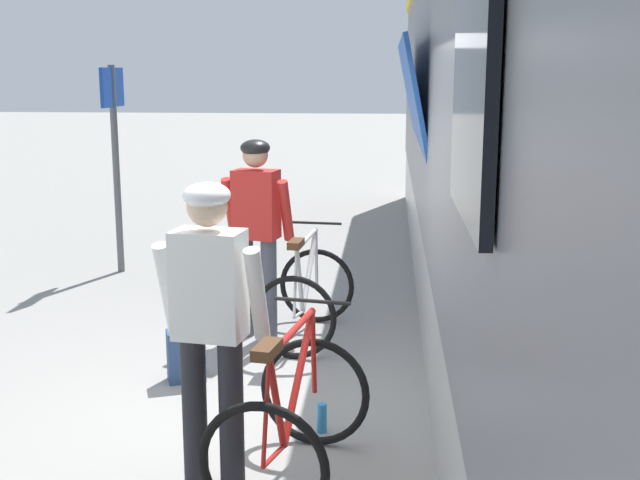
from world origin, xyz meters
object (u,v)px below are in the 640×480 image
Objects in this scene: cyclist_near_in_red at (257,221)px; water_bottle_near_the_bikes at (322,418)px; cyclist_far_in_white at (210,310)px; bicycle_near_white at (306,296)px; backpack_on_platform at (186,356)px; bicycle_far_red at (291,418)px; platform_sign_post at (114,134)px.

cyclist_near_in_red reaches higher than water_bottle_near_the_bikes.
cyclist_near_in_red is at bearing 93.84° from cyclist_far_in_white.
cyclist_far_in_white is 1.34m from water_bottle_near_the_bikes.
bicycle_near_white is 5.66× the size of water_bottle_near_the_bikes.
bicycle_near_white is 1.34m from backpack_on_platform.
cyclist_near_in_red is 2.70m from cyclist_far_in_white.
cyclist_near_in_red is 1.50× the size of bicycle_far_red.
bicycle_near_white is at bearing 93.93° from bicycle_far_red.
cyclist_near_in_red is 8.80× the size of water_bottle_near_the_bikes.
cyclist_far_in_white is 1.50× the size of bicycle_far_red.
water_bottle_near_the_bikes is at bearing 80.36° from bicycle_far_red.
bicycle_far_red is 5.87× the size of water_bottle_near_the_bikes.
cyclist_near_in_red is 1.44m from backpack_on_platform.
bicycle_far_red is at bearing -86.07° from bicycle_near_white.
backpack_on_platform is 3.98m from platform_sign_post.
cyclist_near_in_red is 1.00× the size of cyclist_far_in_white.
water_bottle_near_the_bikes is at bearing -56.73° from platform_sign_post.
cyclist_far_in_white is at bearing -86.16° from cyclist_near_in_red.
cyclist_near_in_red is 1.56× the size of bicycle_near_white.
water_bottle_near_the_bikes is (1.11, -0.82, -0.10)m from backpack_on_platform.
bicycle_near_white and bicycle_far_red have the same top height.
cyclist_near_in_red is 0.73× the size of platform_sign_post.
cyclist_near_in_red is at bearing 50.24° from backpack_on_platform.
bicycle_far_red is 2.94× the size of backpack_on_platform.
platform_sign_post is (-2.00, 2.24, 0.57)m from cyclist_near_in_red.
cyclist_far_in_white reaches higher than bicycle_near_white.
cyclist_near_in_red is at bearing 173.01° from bicycle_near_white.
bicycle_near_white is 3.57m from platform_sign_post.
cyclist_far_in_white is at bearing -95.55° from bicycle_near_white.
bicycle_near_white is 0.47× the size of platform_sign_post.
cyclist_near_in_red is 3.06m from platform_sign_post.
cyclist_far_in_white is 0.79m from bicycle_far_red.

